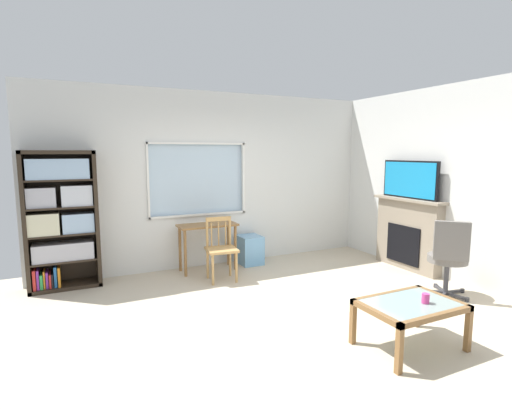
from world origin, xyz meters
TOP-DOWN VIEW (x-y plane):
  - ground at (0.00, 0.00)m, footprint 6.49×5.69m
  - wall_back_with_window at (0.03, 2.35)m, footprint 5.49×0.15m
  - wall_right at (2.81, 0.00)m, footprint 0.12×4.89m
  - bookshelf at (-2.23, 2.10)m, footprint 0.90×0.38m
  - desk_under_window at (-0.22, 2.00)m, footprint 0.90×0.40m
  - wooden_chair at (-0.19, 1.48)m, footprint 0.46×0.44m
  - plastic_drawer_unit at (0.52, 2.05)m, footprint 0.35×0.40m
  - fireplace at (2.65, 0.73)m, footprint 0.26×1.26m
  - tv at (2.63, 0.73)m, footprint 0.06×1.03m
  - office_chair at (2.14, -0.41)m, footprint 0.63×0.60m
  - coffee_table at (0.70, -1.15)m, footprint 0.91×0.63m
  - sippy_cup at (0.81, -1.22)m, footprint 0.07×0.07m

SIDE VIEW (x-z plane):
  - ground at x=0.00m, z-range -0.02..0.00m
  - plastic_drawer_unit at x=0.52m, z-range 0.00..0.47m
  - coffee_table at x=0.70m, z-range 0.16..0.60m
  - wooden_chair at x=-0.19m, z-range 0.01..0.91m
  - sippy_cup at x=0.81m, z-range 0.44..0.53m
  - office_chair at x=2.14m, z-range 0.05..1.05m
  - fireplace at x=2.65m, z-range 0.00..1.12m
  - desk_under_window at x=-0.22m, z-range 0.23..0.96m
  - bookshelf at x=-2.23m, z-range 0.06..1.91m
  - wall_back_with_window at x=0.03m, z-range 0.00..2.77m
  - wall_right at x=2.81m, z-range 0.00..2.77m
  - tv at x=2.63m, z-range 1.12..1.70m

